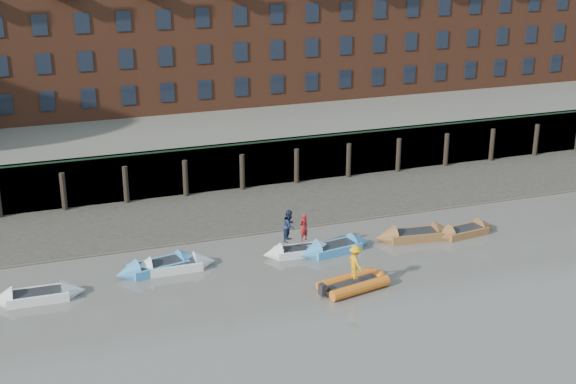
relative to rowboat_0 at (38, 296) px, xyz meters
name	(u,v)px	position (x,y,z in m)	size (l,w,h in m)	color
ground	(416,335)	(16.34, -9.40, -0.24)	(220.00, 220.00, 0.00)	#635E56
foreshore	(287,205)	(16.34, 8.60, -0.24)	(110.00, 8.00, 0.50)	#3D382F
mud_band	(305,223)	(16.34, 5.20, -0.24)	(110.00, 1.60, 0.10)	#4C4336
river_wall	(267,163)	(16.34, 12.98, 1.35)	(110.00, 1.23, 3.30)	#2D2A26
bank_terrace	(218,117)	(16.34, 26.60, 1.36)	(110.00, 28.00, 3.20)	#5E594D
rowboat_0	(38,296)	(0.00, 0.00, 0.00)	(4.72, 1.49, 1.36)	silver
rowboat_1	(159,266)	(6.39, 1.39, 0.01)	(5.07, 2.33, 1.42)	#3A87C1
rowboat_2	(173,266)	(7.15, 1.21, 0.00)	(4.76, 1.46, 1.37)	silver
rowboat_3	(299,251)	(14.32, 0.86, -0.02)	(4.27, 1.45, 1.22)	silver
rowboat_4	(335,248)	(16.39, 0.54, 0.00)	(4.76, 2.10, 1.33)	#3A87C1
rowboat_5	(415,235)	(21.60, 0.70, 0.01)	(5.09, 2.01, 1.44)	brown
rowboat_6	(464,231)	(24.70, 0.26, -0.01)	(4.52, 1.85, 1.27)	brown
rib_tender	(356,283)	(15.65, -4.06, 0.05)	(3.92, 2.50, 0.66)	#CF6115
person_rower_a	(304,227)	(14.59, 0.88, 1.40)	(0.60, 0.39, 1.63)	maroon
person_rower_b	(290,226)	(13.84, 1.12, 1.51)	(0.90, 0.70, 1.85)	#19233F
person_rib_crew	(355,262)	(15.57, -4.12, 1.28)	(1.17, 0.67, 1.80)	orange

